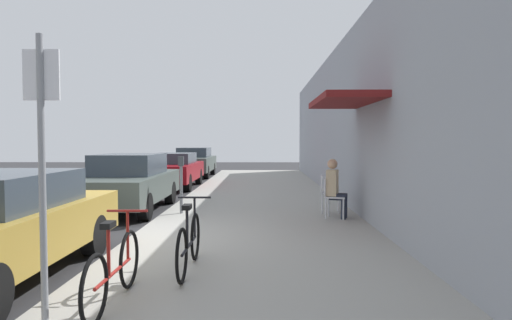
{
  "coord_description": "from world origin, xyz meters",
  "views": [
    {
      "loc": [
        2.32,
        -7.48,
        1.79
      ],
      "look_at": [
        2.12,
        7.43,
        1.16
      ],
      "focal_mm": 30.98,
      "sensor_mm": 36.0,
      "label": 1
    }
  ],
  "objects": [
    {
      "name": "street_sign",
      "position": [
        0.4,
        -3.66,
        1.64
      ],
      "size": [
        0.32,
        0.06,
        2.6
      ],
      "color": "gray",
      "rests_on": "sidewalk_slab"
    },
    {
      "name": "bicycle_0",
      "position": [
        0.8,
        -3.03,
        0.48
      ],
      "size": [
        0.46,
        1.71,
        0.9
      ],
      "color": "black",
      "rests_on": "sidewalk_slab"
    },
    {
      "name": "sidewalk_slab",
      "position": [
        2.25,
        2.0,
        0.06
      ],
      "size": [
        4.5,
        32.0,
        0.12
      ],
      "primitive_type": "cube",
      "color": "#9E9B93",
      "rests_on": "ground_plane"
    },
    {
      "name": "ground_plane",
      "position": [
        0.0,
        0.0,
        0.0
      ],
      "size": [
        60.0,
        60.0,
        0.0
      ],
      "primitive_type": "plane",
      "color": "#2D2D30"
    },
    {
      "name": "parked_car_1",
      "position": [
        -1.1,
        3.76,
        0.75
      ],
      "size": [
        1.8,
        4.4,
        1.46
      ],
      "color": "#47514C",
      "rests_on": "ground_plane"
    },
    {
      "name": "parked_car_2",
      "position": [
        -1.1,
        9.45,
        0.71
      ],
      "size": [
        1.8,
        4.4,
        1.34
      ],
      "color": "maroon",
      "rests_on": "ground_plane"
    },
    {
      "name": "bicycle_1",
      "position": [
        1.38,
        -1.84,
        0.48
      ],
      "size": [
        0.46,
        1.71,
        0.9
      ],
      "color": "black",
      "rests_on": "sidewalk_slab"
    },
    {
      "name": "cafe_chair_0",
      "position": [
        3.85,
        2.12,
        0.62
      ],
      "size": [
        0.56,
        0.56,
        0.87
      ],
      "color": "silver",
      "rests_on": "sidewalk_slab"
    },
    {
      "name": "parked_car_3",
      "position": [
        -1.1,
        14.74,
        0.76
      ],
      "size": [
        1.8,
        4.4,
        1.47
      ],
      "color": "#47514C",
      "rests_on": "ground_plane"
    },
    {
      "name": "building_facade",
      "position": [
        4.64,
        1.99,
        2.28
      ],
      "size": [
        1.4,
        32.0,
        4.56
      ],
      "color": "#999EA8",
      "rests_on": "ground_plane"
    },
    {
      "name": "parking_meter",
      "position": [
        0.45,
        2.69,
        0.89
      ],
      "size": [
        0.12,
        0.1,
        1.32
      ],
      "color": "slate",
      "rests_on": "sidewalk_slab"
    },
    {
      "name": "cafe_chair_1",
      "position": [
        3.85,
        2.87,
        0.62
      ],
      "size": [
        0.49,
        0.49,
        0.87
      ],
      "color": "silver",
      "rests_on": "sidewalk_slab"
    },
    {
      "name": "seated_patron_0",
      "position": [
        3.91,
        2.1,
        0.82
      ],
      "size": [
        0.51,
        0.46,
        1.29
      ],
      "color": "#232838",
      "rests_on": "sidewalk_slab"
    }
  ]
}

